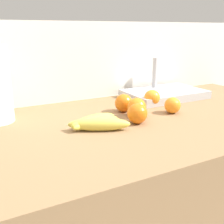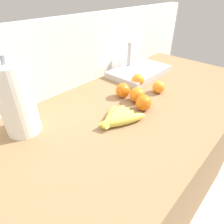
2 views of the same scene
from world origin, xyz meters
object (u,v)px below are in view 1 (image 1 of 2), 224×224
Objects in this scene: orange_center at (124,103)px; sink_basin at (164,93)px; orange_back_right at (137,114)px; orange_back_left at (137,107)px; orange_right at (172,105)px; orange_far_right at (152,98)px; banana_bunch at (95,123)px.

orange_center is 0.19× the size of sink_basin.
orange_back_right is at bearing -101.58° from orange_center.
orange_back_left is 0.35m from sink_basin.
orange_right is 0.19m from orange_center.
orange_right is 0.16m from orange_back_left.
sink_basin is at bearing 34.01° from orange_far_right.
sink_basin reaches higher than orange_back_left.
orange_right is 0.91× the size of orange_far_right.
orange_center is at bearing -172.25° from orange_far_right.
banana_bunch is 0.35m from orange_right.
orange_center is at bearing 97.11° from orange_back_left.
orange_far_right reaches higher than banana_bunch.
orange_back_left reaches higher than banana_bunch.
orange_center is at bearing -158.55° from sink_basin.
orange_back_right is (-0.03, -0.15, -0.00)m from orange_center.
orange_center is (-0.01, 0.08, -0.00)m from orange_back_left.
sink_basin is (0.14, 0.22, -0.01)m from orange_right.
orange_right is 0.88× the size of orange_back_left.
orange_center is at bearing 33.86° from banana_bunch.
orange_back_left is (-0.15, 0.02, 0.00)m from orange_right.
orange_back_right reaches higher than orange_far_right.
orange_far_right is (0.16, 0.02, -0.00)m from orange_center.
orange_back_right is at bearing -167.19° from orange_right.
sink_basin reaches higher than orange_back_right.
orange_center is at bearing 147.52° from orange_right.
orange_right is 0.26m from sink_basin.
orange_right is 0.89× the size of orange_center.
sink_basin is (0.49, 0.24, 0.00)m from banana_bunch.
orange_center is 0.15m from orange_back_right.
orange_right is at bearing -8.55° from orange_back_left.
orange_center reaches higher than banana_bunch.
banana_bunch is at bearing -167.43° from orange_back_left.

